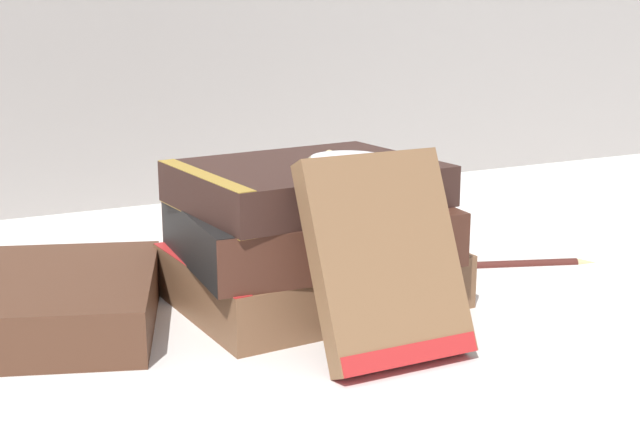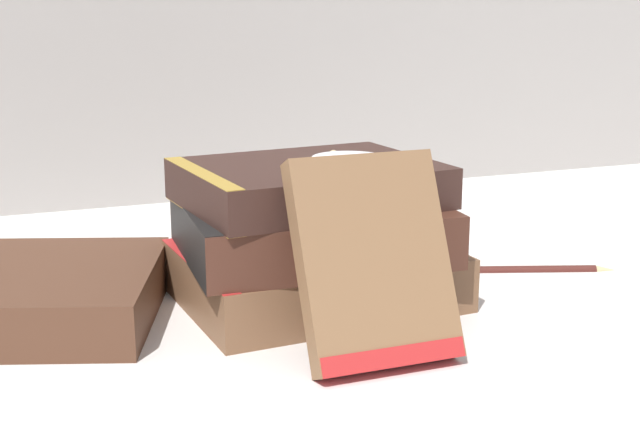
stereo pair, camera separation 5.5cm
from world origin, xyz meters
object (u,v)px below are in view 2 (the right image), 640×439
object	(u,v)px
book_flat_middle	(303,229)
reading_glasses	(217,244)
book_flat_bottom	(308,276)
book_flat_top	(302,184)
book_leaning_front	(375,269)
fountain_pen	(527,266)
pocket_watch	(348,161)

from	to	relation	value
book_flat_middle	reading_glasses	world-z (taller)	book_flat_middle
book_flat_bottom	reading_glasses	xyz separation A→B (m)	(-0.02, 0.17, -0.02)
book_flat_top	book_leaning_front	xyz separation A→B (m)	(0.01, -0.11, -0.03)
book_flat_top	reading_glasses	world-z (taller)	book_flat_top
book_flat_bottom	fountain_pen	bearing A→B (deg)	-2.42
book_flat_top	fountain_pen	distance (m)	0.22
book_flat_middle	book_flat_bottom	bearing A→B (deg)	53.51
pocket_watch	book_flat_bottom	bearing A→B (deg)	130.45
pocket_watch	reading_glasses	xyz separation A→B (m)	(-0.04, 0.19, -0.11)
book_flat_bottom	fountain_pen	distance (m)	0.19
book_flat_bottom	pocket_watch	bearing A→B (deg)	-53.03
book_flat_middle	fountain_pen	size ratio (longest dim) A/B	1.32
book_flat_bottom	reading_glasses	bearing A→B (deg)	94.57
pocket_watch	reading_glasses	size ratio (longest dim) A/B	0.52
pocket_watch	fountain_pen	distance (m)	0.20
fountain_pen	book_flat_bottom	bearing A→B (deg)	-159.55
book_flat_bottom	book_flat_top	xyz separation A→B (m)	(-0.01, -0.01, 0.07)
pocket_watch	book_flat_top	bearing A→B (deg)	148.53
book_flat_bottom	book_flat_middle	xyz separation A→B (m)	(-0.01, -0.01, 0.04)
fountain_pen	reading_glasses	bearing A→B (deg)	162.02
book_flat_top	book_leaning_front	size ratio (longest dim) A/B	1.45
book_flat_middle	pocket_watch	size ratio (longest dim) A/B	3.17
book_leaning_front	pocket_watch	world-z (taller)	book_leaning_front
book_leaning_front	fountain_pen	world-z (taller)	book_leaning_front
book_flat_top	pocket_watch	world-z (taller)	pocket_watch
book_flat_middle	fountain_pen	distance (m)	0.21
book_flat_top	pocket_watch	size ratio (longest dim) A/B	3.08
fountain_pen	book_flat_middle	bearing A→B (deg)	-157.54
book_flat_bottom	reading_glasses	world-z (taller)	book_flat_bottom
reading_glasses	book_flat_middle	bearing A→B (deg)	-82.59
book_flat_bottom	book_flat_top	world-z (taller)	book_flat_top
book_flat_bottom	pocket_watch	xyz separation A→B (m)	(0.02, -0.02, 0.09)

